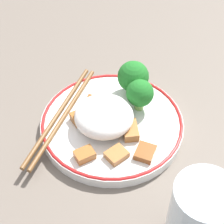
{
  "coord_description": "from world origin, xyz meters",
  "views": [
    {
      "loc": [
        0.38,
        -0.04,
        0.44
      ],
      "look_at": [
        0.0,
        0.0,
        0.04
      ],
      "focal_mm": 60.0,
      "sensor_mm": 36.0,
      "label": 1
    }
  ],
  "objects_px": {
    "chopsticks": "(61,115)",
    "drinking_glass": "(200,216)",
    "broccoli_back_center": "(133,77)",
    "broccoli_back_left": "(140,94)",
    "plate": "(112,124)"
  },
  "relations": [
    {
      "from": "chopsticks",
      "to": "drinking_glass",
      "type": "height_order",
      "value": "drinking_glass"
    },
    {
      "from": "broccoli_back_center",
      "to": "drinking_glass",
      "type": "height_order",
      "value": "drinking_glass"
    },
    {
      "from": "broccoli_back_left",
      "to": "drinking_glass",
      "type": "distance_m",
      "value": 0.21
    },
    {
      "from": "plate",
      "to": "broccoli_back_center",
      "type": "distance_m",
      "value": 0.08
    },
    {
      "from": "broccoli_back_center",
      "to": "drinking_glass",
      "type": "distance_m",
      "value": 0.25
    },
    {
      "from": "broccoli_back_left",
      "to": "broccoli_back_center",
      "type": "height_order",
      "value": "broccoli_back_center"
    },
    {
      "from": "broccoli_back_left",
      "to": "drinking_glass",
      "type": "relative_size",
      "value": 0.53
    },
    {
      "from": "broccoli_back_left",
      "to": "broccoli_back_center",
      "type": "relative_size",
      "value": 0.9
    },
    {
      "from": "broccoli_back_left",
      "to": "plate",
      "type": "bearing_deg",
      "value": -61.67
    },
    {
      "from": "chopsticks",
      "to": "drinking_glass",
      "type": "distance_m",
      "value": 0.26
    },
    {
      "from": "broccoli_back_left",
      "to": "chopsticks",
      "type": "xyz_separation_m",
      "value": [
        0.01,
        -0.12,
        -0.03
      ]
    },
    {
      "from": "plate",
      "to": "drinking_glass",
      "type": "height_order",
      "value": "drinking_glass"
    },
    {
      "from": "broccoli_back_center",
      "to": "chopsticks",
      "type": "relative_size",
      "value": 0.29
    },
    {
      "from": "drinking_glass",
      "to": "broccoli_back_left",
      "type": "bearing_deg",
      "value": -169.7
    },
    {
      "from": "drinking_glass",
      "to": "chopsticks",
      "type": "bearing_deg",
      "value": -141.7
    }
  ]
}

